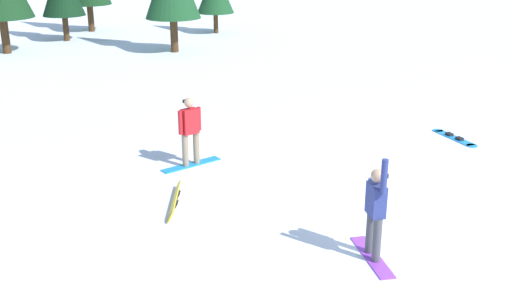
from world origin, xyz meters
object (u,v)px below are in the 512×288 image
at_px(loose_snowboard_near_right, 175,200).
at_px(loose_snowboard_far_spare, 454,138).
at_px(snowboarder_midground, 190,130).
at_px(snowboarder_foreground, 375,210).

bearing_deg(loose_snowboard_near_right, loose_snowboard_far_spare, 17.85).
bearing_deg(loose_snowboard_far_spare, snowboarder_midground, -177.27).
height_order(snowboarder_foreground, loose_snowboard_near_right, snowboarder_foreground).
bearing_deg(snowboarder_foreground, loose_snowboard_near_right, 136.70).
bearing_deg(snowboarder_foreground, snowboarder_midground, 115.77).
bearing_deg(snowboarder_midground, snowboarder_foreground, -64.23).
distance_m(snowboarder_foreground, loose_snowboard_far_spare, 7.46).
relative_size(snowboarder_foreground, snowboarder_midground, 1.14).
relative_size(snowboarder_midground, loose_snowboard_near_right, 0.94).
distance_m(snowboarder_foreground, loose_snowboard_near_right, 4.42).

